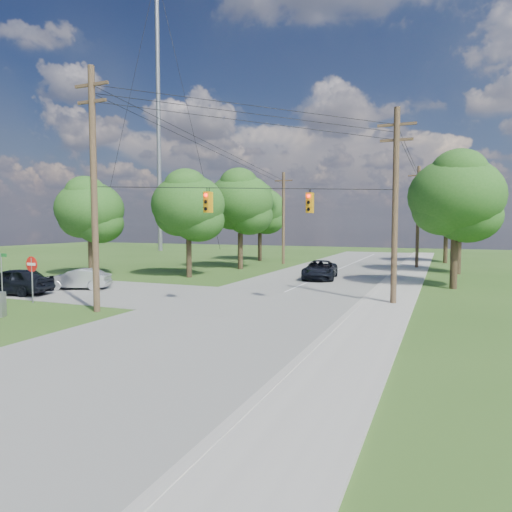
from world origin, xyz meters
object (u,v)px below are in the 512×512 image
at_px(pole_ne, 395,203).
at_px(pole_north_e, 418,216).
at_px(car_cross_silver, 78,279).
at_px(pole_sw, 94,186).
at_px(car_cross_dark, 14,281).
at_px(car_main_north, 320,270).
at_px(pole_north_w, 283,217).
at_px(do_not_enter_sign, 32,269).

relative_size(pole_ne, pole_north_e, 1.05).
bearing_deg(car_cross_silver, pole_sw, 28.98).
height_order(pole_sw, pole_ne, pole_sw).
xyz_separation_m(car_cross_dark, car_main_north, (15.47, 15.03, -0.10)).
relative_size(car_cross_dark, car_main_north, 0.92).
distance_m(pole_ne, car_cross_silver, 20.73).
xyz_separation_m(pole_sw, car_main_north, (6.92, 17.33, -5.47)).
bearing_deg(pole_north_w, car_cross_dark, -106.61).
bearing_deg(pole_north_e, car_main_north, -118.20).
height_order(pole_ne, car_main_north, pole_ne).
relative_size(pole_ne, pole_north_w, 1.05).
bearing_deg(pole_ne, do_not_enter_sign, -159.30).
xyz_separation_m(pole_north_w, car_main_north, (7.32, -12.27, -4.37)).
height_order(pole_sw, car_cross_dark, pole_sw).
bearing_deg(car_cross_silver, pole_ne, 75.10).
distance_m(pole_north_e, pole_north_w, 13.90).
bearing_deg(pole_sw, car_cross_dark, 164.93).
relative_size(pole_ne, car_cross_silver, 2.54).
bearing_deg(car_main_north, pole_sw, -119.71).
relative_size(pole_north_e, do_not_enter_sign, 3.85).
xyz_separation_m(pole_sw, pole_ne, (13.50, 7.60, -0.76)).
relative_size(pole_sw, car_cross_dark, 2.47).
bearing_deg(car_main_north, pole_north_w, 112.91).
distance_m(pole_north_e, do_not_enter_sign, 34.57).
distance_m(pole_sw, do_not_enter_sign, 6.68).
distance_m(pole_ne, pole_north_e, 22.00).
distance_m(pole_north_w, car_cross_silver, 25.16).
height_order(pole_north_e, pole_north_w, same).
bearing_deg(do_not_enter_sign, pole_ne, 23.66).
relative_size(pole_sw, car_cross_silver, 2.90).
relative_size(pole_sw, car_main_north, 2.28).
bearing_deg(car_cross_silver, car_cross_dark, -51.10).
height_order(pole_sw, do_not_enter_sign, pole_sw).
bearing_deg(pole_north_w, pole_north_e, 0.00).
height_order(pole_sw, car_main_north, pole_sw).
relative_size(car_cross_dark, car_cross_silver, 1.17).
distance_m(pole_north_e, car_cross_dark, 35.35).
bearing_deg(pole_ne, pole_north_e, 90.00).
height_order(pole_ne, pole_north_e, pole_ne).
bearing_deg(pole_north_w, pole_sw, -89.23).
bearing_deg(pole_sw, car_main_north, 68.23).
relative_size(pole_ne, car_cross_dark, 2.16).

